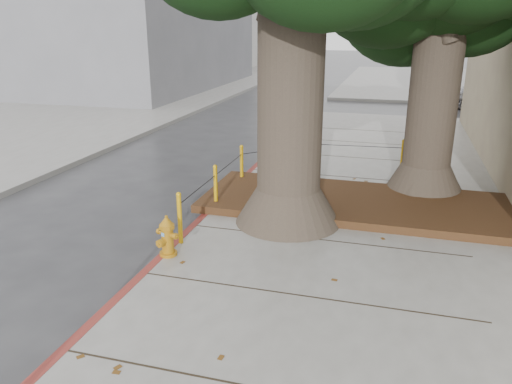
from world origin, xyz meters
TOP-DOWN VIEW (x-y plane):
  - ground at (0.00, 0.00)m, footprint 140.00×140.00m
  - sidewalk_far at (6.00, 30.00)m, footprint 16.00×20.00m
  - curb_red at (-2.00, 2.50)m, footprint 0.14×26.00m
  - planter_bed at (0.90, 3.90)m, footprint 6.40×2.60m
  - bollard_ring at (-0.87, 4.38)m, footprint 3.79×5.39m
  - fire_hydrant at (-1.90, 0.68)m, footprint 0.37×0.37m
  - car_silver at (5.43, 19.23)m, footprint 3.41×1.42m
  - car_dark at (-12.29, 19.95)m, footprint 1.83×4.11m

SIDE VIEW (x-z plane):
  - ground at x=0.00m, z-range 0.00..0.00m
  - sidewalk_far at x=6.00m, z-range 0.00..0.15m
  - curb_red at x=-2.00m, z-range -0.01..0.15m
  - planter_bed at x=0.90m, z-range 0.15..0.31m
  - fire_hydrant at x=-1.90m, z-range 0.14..0.85m
  - car_silver at x=5.43m, z-range 0.00..1.15m
  - car_dark at x=-12.29m, z-range 0.00..1.17m
  - bollard_ring at x=-0.87m, z-range 0.19..1.14m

